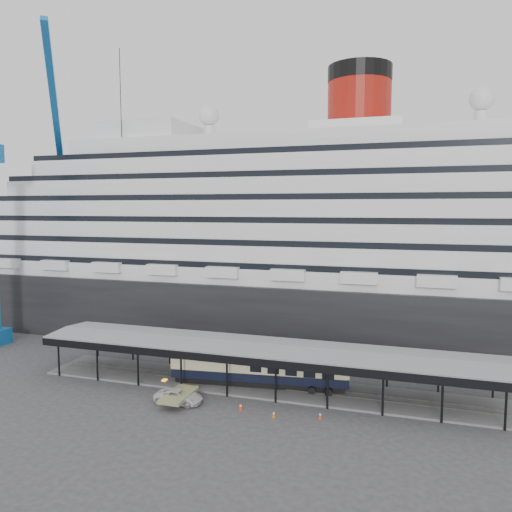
# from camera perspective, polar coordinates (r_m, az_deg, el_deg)

# --- Properties ---
(ground) EXTENTS (200.00, 200.00, 0.00)m
(ground) POSITION_cam_1_polar(r_m,az_deg,el_deg) (57.78, -0.88, -16.37)
(ground) COLOR #343436
(ground) RESTS_ON ground
(cruise_ship) EXTENTS (130.00, 30.00, 43.90)m
(cruise_ship) POSITION_cam_1_polar(r_m,az_deg,el_deg) (84.59, 6.08, 3.35)
(cruise_ship) COLOR black
(cruise_ship) RESTS_ON ground
(platform_canopy) EXTENTS (56.00, 9.18, 5.30)m
(platform_canopy) POSITION_cam_1_polar(r_m,az_deg,el_deg) (61.44, 0.64, -12.66)
(platform_canopy) COLOR slate
(platform_canopy) RESTS_ON ground
(port_truck) EXTENTS (5.41, 2.55, 1.50)m
(port_truck) POSITION_cam_1_polar(r_m,az_deg,el_deg) (57.91, -8.81, -15.59)
(port_truck) COLOR silver
(port_truck) RESTS_ON ground
(pullman_carriage) EXTENTS (21.62, 5.26, 21.05)m
(pullman_carriage) POSITION_cam_1_polar(r_m,az_deg,el_deg) (61.46, 0.36, -12.46)
(pullman_carriage) COLOR black
(pullman_carriage) RESTS_ON ground
(traffic_cone_left) EXTENTS (0.44, 0.44, 0.83)m
(traffic_cone_left) POSITION_cam_1_polar(r_m,az_deg,el_deg) (55.60, -1.76, -16.82)
(traffic_cone_left) COLOR red
(traffic_cone_left) RESTS_ON ground
(traffic_cone_mid) EXTENTS (0.45, 0.45, 0.72)m
(traffic_cone_mid) POSITION_cam_1_polar(r_m,az_deg,el_deg) (53.97, 2.04, -17.60)
(traffic_cone_mid) COLOR #EC5E0D
(traffic_cone_mid) RESTS_ON ground
(traffic_cone_right) EXTENTS (0.37, 0.37, 0.72)m
(traffic_cone_right) POSITION_cam_1_polar(r_m,az_deg,el_deg) (54.05, 7.34, -17.60)
(traffic_cone_right) COLOR #D6420B
(traffic_cone_right) RESTS_ON ground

